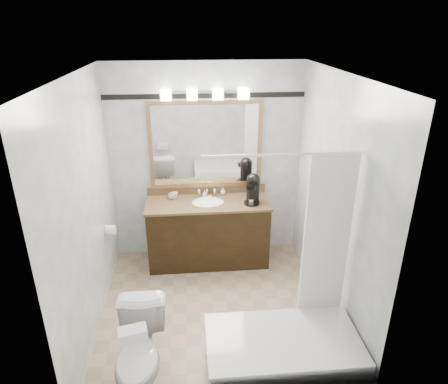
# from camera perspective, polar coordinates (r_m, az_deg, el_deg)

# --- Properties ---
(room) EXTENTS (2.42, 2.62, 2.52)m
(room) POSITION_cam_1_polar(r_m,az_deg,el_deg) (3.85, -1.63, -2.32)
(room) COLOR tan
(room) RESTS_ON ground
(vanity) EXTENTS (1.53, 0.58, 0.97)m
(vanity) POSITION_cam_1_polar(r_m,az_deg,el_deg) (5.13, -2.27, -5.56)
(vanity) COLOR black
(vanity) RESTS_ON ground
(mirror) EXTENTS (1.40, 0.04, 1.10)m
(mirror) POSITION_cam_1_polar(r_m,az_deg,el_deg) (4.96, -2.63, 6.71)
(mirror) COLOR #AD7B4E
(mirror) RESTS_ON room
(vanity_light_bar) EXTENTS (1.02, 0.14, 0.12)m
(vanity_light_bar) POSITION_cam_1_polar(r_m,az_deg,el_deg) (4.77, -2.74, 13.83)
(vanity_light_bar) COLOR silver
(vanity_light_bar) RESTS_ON room
(accent_stripe) EXTENTS (2.40, 0.01, 0.06)m
(accent_stripe) POSITION_cam_1_polar(r_m,az_deg,el_deg) (4.84, -2.77, 13.57)
(accent_stripe) COLOR black
(accent_stripe) RESTS_ON room
(bathtub) EXTENTS (1.30, 0.75, 1.96)m
(bathtub) POSITION_cam_1_polar(r_m,az_deg,el_deg) (3.76, 8.60, -21.55)
(bathtub) COLOR white
(bathtub) RESTS_ON ground
(tp_roll) EXTENTS (0.11, 0.12, 0.12)m
(tp_roll) POSITION_cam_1_polar(r_m,az_deg,el_deg) (4.78, -15.91, -5.28)
(tp_roll) COLOR white
(tp_roll) RESTS_ON room
(toilet) EXTENTS (0.43, 0.73, 0.74)m
(toilet) POSITION_cam_1_polar(r_m,az_deg,el_deg) (3.64, -11.90, -21.79)
(toilet) COLOR white
(toilet) RESTS_ON ground
(tissue_box) EXTENTS (0.23, 0.16, 0.09)m
(tissue_box) POSITION_cam_1_polar(r_m,az_deg,el_deg) (3.21, -12.92, -19.12)
(tissue_box) COLOR white
(tissue_box) RESTS_ON toilet
(coffee_maker) EXTENTS (0.20, 0.24, 0.37)m
(coffee_maker) POSITION_cam_1_polar(r_m,az_deg,el_deg) (4.87, 4.17, 0.62)
(coffee_maker) COLOR black
(coffee_maker) RESTS_ON vanity
(cup_left) EXTENTS (0.11, 0.11, 0.07)m
(cup_left) POSITION_cam_1_polar(r_m,az_deg,el_deg) (5.06, -7.45, -0.58)
(cup_left) COLOR white
(cup_left) RESTS_ON vanity
(cup_right) EXTENTS (0.10, 0.10, 0.08)m
(cup_right) POSITION_cam_1_polar(r_m,az_deg,el_deg) (5.06, -7.07, -0.50)
(cup_right) COLOR white
(cup_right) RESTS_ON vanity
(soap_bottle_a) EXTENTS (0.05, 0.05, 0.10)m
(soap_bottle_a) POSITION_cam_1_polar(r_m,az_deg,el_deg) (5.05, -2.79, -0.29)
(soap_bottle_a) COLOR white
(soap_bottle_a) RESTS_ON vanity
(soap_bottle_b) EXTENTS (0.08, 0.08, 0.09)m
(soap_bottle_b) POSITION_cam_1_polar(r_m,az_deg,el_deg) (5.14, -0.14, 0.14)
(soap_bottle_b) COLOR white
(soap_bottle_b) RESTS_ON vanity
(soap_bar) EXTENTS (0.07, 0.05, 0.02)m
(soap_bar) POSITION_cam_1_polar(r_m,az_deg,el_deg) (5.05, -2.17, -0.74)
(soap_bar) COLOR beige
(soap_bar) RESTS_ON vanity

